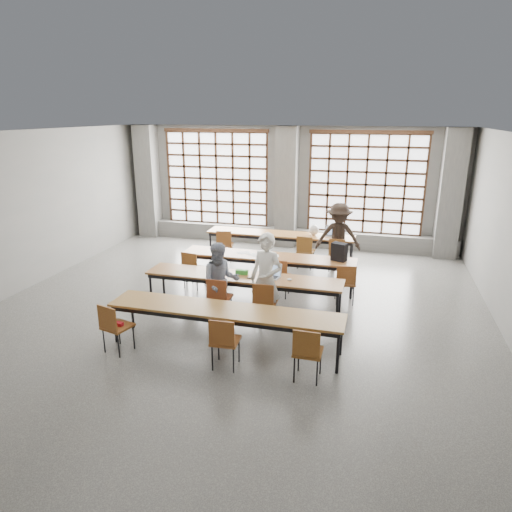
{
  "coord_description": "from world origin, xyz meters",
  "views": [
    {
      "loc": [
        2.64,
        -7.92,
        3.86
      ],
      "look_at": [
        0.38,
        0.4,
        1.14
      ],
      "focal_mm": 32.0,
      "sensor_mm": 36.0,
      "label": 1
    }
  ],
  "objects": [
    {
      "name": "ceiling",
      "position": [
        0.0,
        0.0,
        3.5
      ],
      "size": [
        11.0,
        11.0,
        0.0
      ],
      "primitive_type": "plane",
      "rotation": [
        3.14,
        0.0,
        0.0
      ],
      "color": "silver",
      "rests_on": "floor"
    },
    {
      "name": "red_pouch",
      "position": [
        -1.4,
        -1.87,
        0.5
      ],
      "size": [
        0.21,
        0.1,
        0.06
      ],
      "primitive_type": "cube",
      "rotation": [
        0.0,
        0.0,
        -0.13
      ],
      "color": "maroon",
      "rests_on": "chair_near_left"
    },
    {
      "name": "student_female",
      "position": [
        -0.17,
        -0.19,
        0.76
      ],
      "size": [
        0.91,
        0.82,
        1.53
      ],
      "primitive_type": "imported",
      "rotation": [
        0.0,
        0.0,
        0.4
      ],
      "color": "#19294D",
      "rests_on": "floor"
    },
    {
      "name": "sill_ledge",
      "position": [
        0.0,
        5.3,
        0.25
      ],
      "size": [
        9.8,
        0.35,
        0.5
      ],
      "primitive_type": "cube",
      "color": "#555553",
      "rests_on": "floor"
    },
    {
      "name": "paper_sheet_b",
      "position": [
        -0.01,
        1.71,
        0.73
      ],
      "size": [
        0.36,
        0.34,
        0.0
      ],
      "primitive_type": "cube",
      "rotation": [
        0.0,
        0.0,
        -0.56
      ],
      "color": "white",
      "rests_on": "desk_row_b"
    },
    {
      "name": "chair_back_left",
      "position": [
        -1.25,
        3.18,
        0.54
      ],
      "size": [
        0.49,
        0.5,
        0.88
      ],
      "color": "brown",
      "rests_on": "floor"
    },
    {
      "name": "column_right",
      "position": [
        4.5,
        5.22,
        1.75
      ],
      "size": [
        0.6,
        0.55,
        3.5
      ],
      "primitive_type": "cube",
      "color": "#555553",
      "rests_on": "floor"
    },
    {
      "name": "student_male",
      "position": [
        0.73,
        -0.19,
        0.89
      ],
      "size": [
        0.74,
        0.59,
        1.77
      ],
      "primitive_type": "imported",
      "rotation": [
        0.0,
        0.0,
        -0.29
      ],
      "color": "silver",
      "rests_on": "floor"
    },
    {
      "name": "wall_left",
      "position": [
        -5.0,
        0.0,
        1.75
      ],
      "size": [
        0.0,
        11.0,
        11.0
      ],
      "primitive_type": "plane",
      "rotation": [
        1.57,
        0.0,
        1.57
      ],
      "color": "slate",
      "rests_on": "floor"
    },
    {
      "name": "desk_row_c",
      "position": [
        0.13,
        0.31,
        0.66
      ],
      "size": [
        4.0,
        0.7,
        0.73
      ],
      "color": "brown",
      "rests_on": "floor"
    },
    {
      "name": "window_right",
      "position": [
        2.25,
        5.42,
        1.9
      ],
      "size": [
        3.32,
        0.12,
        3.0
      ],
      "color": "white",
      "rests_on": "wall_back"
    },
    {
      "name": "wall_back",
      "position": [
        0.0,
        5.5,
        1.75
      ],
      "size": [
        10.0,
        0.0,
        10.0
      ],
      "primitive_type": "plane",
      "rotation": [
        1.57,
        0.0,
        0.0
      ],
      "color": "slate",
      "rests_on": "floor"
    },
    {
      "name": "green_box",
      "position": [
        0.08,
        0.39,
        0.78
      ],
      "size": [
        0.25,
        0.1,
        0.09
      ],
      "primitive_type": "cube",
      "rotation": [
        0.0,
        0.0,
        0.03
      ],
      "color": "#2E832A",
      "rests_on": "desk_row_c"
    },
    {
      "name": "backpack",
      "position": [
        1.89,
        1.81,
        0.93
      ],
      "size": [
        0.37,
        0.3,
        0.4
      ],
      "primitive_type": "cube",
      "rotation": [
        0.0,
        0.0,
        -0.37
      ],
      "color": "black",
      "rests_on": "desk_row_b"
    },
    {
      "name": "floor",
      "position": [
        0.0,
        0.0,
        0.0
      ],
      "size": [
        11.0,
        11.0,
        0.0
      ],
      "primitive_type": "plane",
      "color": "#4A4A48",
      "rests_on": "ground"
    },
    {
      "name": "mouse",
      "position": [
        1.08,
        0.29,
        0.75
      ],
      "size": [
        0.1,
        0.07,
        0.04
      ],
      "primitive_type": "ellipsoid",
      "rotation": [
        0.0,
        0.0,
        0.07
      ],
      "color": "white",
      "rests_on": "desk_row_c"
    },
    {
      "name": "paper_sheet_a",
      "position": [
        -0.31,
        1.81,
        0.73
      ],
      "size": [
        0.36,
        0.32,
        0.0
      ],
      "primitive_type": "cube",
      "rotation": [
        0.0,
        0.0,
        0.46
      ],
      "color": "white",
      "rests_on": "desk_row_b"
    },
    {
      "name": "chair_mid_right",
      "position": [
        2.11,
        1.14,
        0.54
      ],
      "size": [
        0.49,
        0.49,
        0.88
      ],
      "color": "brown",
      "rests_on": "floor"
    },
    {
      "name": "chair_front_right",
      "position": [
        0.74,
        -0.32,
        0.54
      ],
      "size": [
        0.43,
        0.43,
        0.88
      ],
      "color": "brown",
      "rests_on": "floor"
    },
    {
      "name": "student_back",
      "position": [
        1.73,
        3.31,
        0.86
      ],
      "size": [
        1.17,
        0.74,
        1.73
      ],
      "primitive_type": "imported",
      "rotation": [
        0.0,
        0.0,
        0.09
      ],
      "color": "black",
      "rests_on": "floor"
    },
    {
      "name": "chair_near_left",
      "position": [
        -1.42,
        -1.95,
        0.54
      ],
      "size": [
        0.51,
        0.52,
        0.88
      ],
      "color": "brown",
      "rests_on": "floor"
    },
    {
      "name": "wall_front",
      "position": [
        0.0,
        -5.5,
        1.75
      ],
      "size": [
        10.0,
        0.0,
        10.0
      ],
      "primitive_type": "plane",
      "rotation": [
        -1.57,
        0.0,
        0.0
      ],
      "color": "slate",
      "rests_on": "floor"
    },
    {
      "name": "chair_near_right",
      "position": [
        1.8,
        -1.95,
        0.54
      ],
      "size": [
        0.43,
        0.43,
        0.88
      ],
      "color": "brown",
      "rests_on": "floor"
    },
    {
      "name": "window_left",
      "position": [
        -2.25,
        5.42,
        1.9
      ],
      "size": [
        3.32,
        0.12,
        3.0
      ],
      "color": "white",
      "rests_on": "wall_back"
    },
    {
      "name": "laptop_front",
      "position": [
        0.69,
        0.42,
        0.79
      ],
      "size": [
        0.41,
        0.37,
        0.26
      ],
      "color": "#ABABB0",
      "rests_on": "desk_row_c"
    },
    {
      "name": "desk_row_b",
      "position": [
        0.29,
        1.76,
        0.66
      ],
      "size": [
        4.0,
        0.7,
        0.73
      ],
      "color": "brown",
      "rests_on": "floor"
    },
    {
      "name": "chair_mid_left",
      "position": [
        -1.32,
        1.14,
        0.54
      ],
      "size": [
        0.48,
        0.49,
        0.88
      ],
      "color": "brown",
      "rests_on": "floor"
    },
    {
      "name": "column_left",
      "position": [
        -4.5,
        5.22,
        1.75
      ],
      "size": [
        0.6,
        0.55,
        3.5
      ],
      "primitive_type": "cube",
      "color": "#555553",
      "rests_on": "floor"
    },
    {
      "name": "chair_near_mid",
      "position": [
        0.51,
        -1.95,
        0.54
      ],
      "size": [
        0.44,
        0.45,
        0.88
      ],
      "color": "brown",
      "rests_on": "floor"
    },
    {
      "name": "desk_row_d",
      "position": [
        0.3,
        -1.32,
        0.66
      ],
      "size": [
        4.0,
        0.7,
        0.73
      ],
      "color": "brown",
      "rests_on": "floor"
    },
    {
      "name": "chair_back_right",
      "position": [
        1.73,
        3.18,
        0.54
      ],
      "size": [
        0.42,
        0.43,
        0.88
      ],
      "color": "brown",
      "rests_on": "floor"
    },
    {
      "name": "desk_row_a",
      "position": [
        0.13,
        3.81,
        0.66
      ],
      "size": [
        4.0,
        0.7,
        0.73
      ],
      "color": "brown",
      "rests_on": "floor"
    },
    {
      "name": "chair_front_left",
      "position": [
        -0.17,
        -0.32,
        0.54
      ],
      "size": [
        0.42,
        0.43,
        0.88
      ],
      "color": "maroon",
      "rests_on": "floor"
    },
    {
      "name": "chair_back_mid",
      "position": [
        0.93,
        3.18,
        0.54
      ],
      "size": [
        0.45,
        0.45,
        0.88
      ],
      "color": "brown",
      "rests_on": "floor"
    },
    {
      "name": "chair_mid_centre",
      "position": [
        0.69,
        1.13,
        0.54
      ],
      "size": [
        0.42,
        0.43,
        0.88
      ],
      "color": "brown",
      "rests_on": "floor"
    },
    {
      "name": "laptop_back",
      "position": [
        1.49,
        3.92,
        0.79
      ],
      "size": [
        0.38,
        0.33,
        0.26
      ],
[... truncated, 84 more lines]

